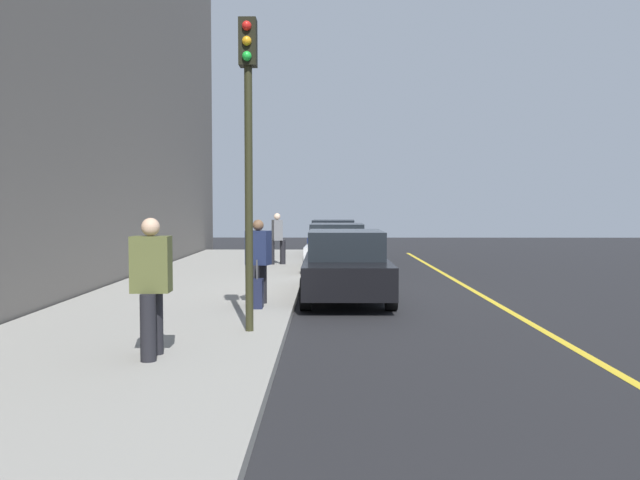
# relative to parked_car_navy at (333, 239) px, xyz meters

# --- Properties ---
(ground_plane) EXTENTS (56.00, 56.00, 0.00)m
(ground_plane) POSITION_rel_parked_car_navy_xyz_m (10.97, 0.08, -0.76)
(ground_plane) COLOR black
(sidewalk) EXTENTS (28.00, 4.60, 0.15)m
(sidewalk) POSITION_rel_parked_car_navy_xyz_m (10.97, -3.22, -0.68)
(sidewalk) COLOR gray
(sidewalk) RESTS_ON ground
(lane_stripe_centre) EXTENTS (28.00, 0.14, 0.01)m
(lane_stripe_centre) POSITION_rel_parked_car_navy_xyz_m (10.97, 3.28, -0.75)
(lane_stripe_centre) COLOR gold
(lane_stripe_centre) RESTS_ON ground
(parked_car_navy) EXTENTS (4.54, 1.99, 1.51)m
(parked_car_navy) POSITION_rel_parked_car_navy_xyz_m (0.00, 0.00, 0.00)
(parked_car_navy) COLOR black
(parked_car_navy) RESTS_ON ground
(parked_car_white) EXTENTS (4.16, 1.99, 1.51)m
(parked_car_white) POSITION_rel_parked_car_navy_xyz_m (5.55, 0.05, -0.00)
(parked_car_white) COLOR black
(parked_car_white) RESTS_ON ground
(parked_car_black) EXTENTS (4.41, 1.92, 1.51)m
(parked_car_black) POSITION_rel_parked_car_navy_xyz_m (11.24, 0.14, -0.00)
(parked_car_black) COLOR black
(parked_car_black) RESTS_ON ground
(pedestrian_grey_coat) EXTENTS (0.51, 0.54, 1.67)m
(pedestrian_grey_coat) POSITION_rel_parked_car_navy_xyz_m (4.16, -1.88, 0.28)
(pedestrian_grey_coat) COLOR black
(pedestrian_grey_coat) RESTS_ON sidewalk
(pedestrian_navy_coat) EXTENTS (0.52, 0.51, 1.64)m
(pedestrian_navy_coat) POSITION_rel_parked_car_navy_xyz_m (12.90, -1.60, 0.27)
(pedestrian_navy_coat) COLOR black
(pedestrian_navy_coat) RESTS_ON sidewalk
(pedestrian_olive_coat) EXTENTS (0.58, 0.48, 1.76)m
(pedestrian_olive_coat) POSITION_rel_parked_car_navy_xyz_m (17.33, -2.48, 0.33)
(pedestrian_olive_coat) COLOR black
(pedestrian_olive_coat) RESTS_ON sidewalk
(traffic_light_pole) EXTENTS (0.35, 0.26, 4.69)m
(traffic_light_pole) POSITION_rel_parked_car_navy_xyz_m (15.57, -1.47, 2.54)
(traffic_light_pole) COLOR #2D2D19
(traffic_light_pole) RESTS_ON sidewalk
(rolling_suitcase) EXTENTS (0.34, 0.22, 0.90)m
(rolling_suitcase) POSITION_rel_parked_car_navy_xyz_m (13.33, -1.59, -0.33)
(rolling_suitcase) COLOR #191E38
(rolling_suitcase) RESTS_ON sidewalk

